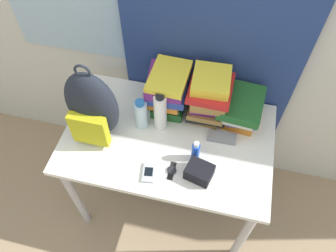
{
  "coord_description": "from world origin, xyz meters",
  "views": [
    {
      "loc": [
        0.23,
        -0.61,
        2.24
      ],
      "look_at": [
        0.0,
        0.35,
        0.87
      ],
      "focal_mm": 35.0,
      "sensor_mm": 36.0,
      "label": 1
    }
  ],
  "objects_px": {
    "book_stack_center": "(209,96)",
    "water_bottle": "(141,114)",
    "book_stack_right": "(241,108)",
    "backpack": "(92,108)",
    "sunglasses_case": "(221,137)",
    "wristwatch": "(172,170)",
    "sports_bottle": "(160,112)",
    "cell_phone": "(149,172)",
    "sunscreen_bottle": "(196,151)",
    "camera_pouch": "(199,172)",
    "book_stack_left": "(168,90)"
  },
  "relations": [
    {
      "from": "wristwatch",
      "to": "book_stack_center",
      "type": "bearing_deg",
      "value": 74.89
    },
    {
      "from": "book_stack_left",
      "to": "sunscreen_bottle",
      "type": "distance_m",
      "value": 0.38
    },
    {
      "from": "sunglasses_case",
      "to": "book_stack_right",
      "type": "bearing_deg",
      "value": 64.86
    },
    {
      "from": "book_stack_left",
      "to": "sunglasses_case",
      "type": "relative_size",
      "value": 1.86
    },
    {
      "from": "sunscreen_bottle",
      "to": "cell_phone",
      "type": "distance_m",
      "value": 0.26
    },
    {
      "from": "sports_bottle",
      "to": "sunglasses_case",
      "type": "distance_m",
      "value": 0.35
    },
    {
      "from": "water_bottle",
      "to": "camera_pouch",
      "type": "xyz_separation_m",
      "value": [
        0.36,
        -0.24,
        -0.05
      ]
    },
    {
      "from": "sunscreen_bottle",
      "to": "cell_phone",
      "type": "xyz_separation_m",
      "value": [
        -0.21,
        -0.14,
        -0.06
      ]
    },
    {
      "from": "book_stack_center",
      "to": "water_bottle",
      "type": "height_order",
      "value": "book_stack_center"
    },
    {
      "from": "sunscreen_bottle",
      "to": "wristwatch",
      "type": "xyz_separation_m",
      "value": [
        -0.1,
        -0.1,
        -0.06
      ]
    },
    {
      "from": "book_stack_left",
      "to": "sunscreen_bottle",
      "type": "xyz_separation_m",
      "value": [
        0.22,
        -0.3,
        -0.08
      ]
    },
    {
      "from": "book_stack_center",
      "to": "wristwatch",
      "type": "bearing_deg",
      "value": -105.11
    },
    {
      "from": "camera_pouch",
      "to": "wristwatch",
      "type": "bearing_deg",
      "value": -177.57
    },
    {
      "from": "sports_bottle",
      "to": "sunglasses_case",
      "type": "height_order",
      "value": "sports_bottle"
    },
    {
      "from": "water_bottle",
      "to": "camera_pouch",
      "type": "bearing_deg",
      "value": -33.5
    },
    {
      "from": "backpack",
      "to": "sunscreen_bottle",
      "type": "xyz_separation_m",
      "value": [
        0.54,
        -0.04,
        -0.15
      ]
    },
    {
      "from": "backpack",
      "to": "sports_bottle",
      "type": "height_order",
      "value": "backpack"
    },
    {
      "from": "book_stack_right",
      "to": "backpack",
      "type": "bearing_deg",
      "value": -160.09
    },
    {
      "from": "camera_pouch",
      "to": "sunglasses_case",
      "type": "bearing_deg",
      "value": 72.0
    },
    {
      "from": "book_stack_left",
      "to": "book_stack_right",
      "type": "distance_m",
      "value": 0.41
    },
    {
      "from": "backpack",
      "to": "wristwatch",
      "type": "height_order",
      "value": "backpack"
    },
    {
      "from": "sunglasses_case",
      "to": "wristwatch",
      "type": "distance_m",
      "value": 0.33
    },
    {
      "from": "backpack",
      "to": "sunglasses_case",
      "type": "relative_size",
      "value": 3.25
    },
    {
      "from": "book_stack_left",
      "to": "camera_pouch",
      "type": "bearing_deg",
      "value": -57.36
    },
    {
      "from": "backpack",
      "to": "sunscreen_bottle",
      "type": "bearing_deg",
      "value": -4.38
    },
    {
      "from": "backpack",
      "to": "book_stack_center",
      "type": "distance_m",
      "value": 0.61
    },
    {
      "from": "wristwatch",
      "to": "camera_pouch",
      "type": "bearing_deg",
      "value": 2.43
    },
    {
      "from": "book_stack_center",
      "to": "sunscreen_bottle",
      "type": "distance_m",
      "value": 0.31
    },
    {
      "from": "book_stack_left",
      "to": "book_stack_right",
      "type": "relative_size",
      "value": 1.0
    },
    {
      "from": "sunglasses_case",
      "to": "cell_phone",
      "type": "bearing_deg",
      "value": -138.48
    },
    {
      "from": "book_stack_right",
      "to": "cell_phone",
      "type": "height_order",
      "value": "book_stack_right"
    },
    {
      "from": "camera_pouch",
      "to": "backpack",
      "type": "bearing_deg",
      "value": 166.73
    },
    {
      "from": "sports_bottle",
      "to": "backpack",
      "type": "bearing_deg",
      "value": -159.61
    },
    {
      "from": "sunscreen_bottle",
      "to": "cell_phone",
      "type": "bearing_deg",
      "value": -146.18
    },
    {
      "from": "sports_bottle",
      "to": "cell_phone",
      "type": "distance_m",
      "value": 0.32
    },
    {
      "from": "sports_bottle",
      "to": "wristwatch",
      "type": "height_order",
      "value": "sports_bottle"
    },
    {
      "from": "book_stack_left",
      "to": "wristwatch",
      "type": "height_order",
      "value": "book_stack_left"
    },
    {
      "from": "backpack",
      "to": "sunscreen_bottle",
      "type": "distance_m",
      "value": 0.56
    },
    {
      "from": "book_stack_right",
      "to": "water_bottle",
      "type": "distance_m",
      "value": 0.54
    },
    {
      "from": "sunglasses_case",
      "to": "camera_pouch",
      "type": "distance_m",
      "value": 0.26
    },
    {
      "from": "sunglasses_case",
      "to": "sports_bottle",
      "type": "bearing_deg",
      "value": 178.13
    },
    {
      "from": "sports_bottle",
      "to": "cell_phone",
      "type": "relative_size",
      "value": 2.22
    },
    {
      "from": "book_stack_right",
      "to": "wristwatch",
      "type": "xyz_separation_m",
      "value": [
        -0.29,
        -0.41,
        -0.09
      ]
    },
    {
      "from": "book_stack_right",
      "to": "water_bottle",
      "type": "bearing_deg",
      "value": -162.75
    },
    {
      "from": "book_stack_center",
      "to": "sports_bottle",
      "type": "xyz_separation_m",
      "value": [
        -0.23,
        -0.14,
        -0.03
      ]
    },
    {
      "from": "book_stack_right",
      "to": "wristwatch",
      "type": "height_order",
      "value": "book_stack_right"
    },
    {
      "from": "camera_pouch",
      "to": "book_stack_center",
      "type": "bearing_deg",
      "value": 93.98
    },
    {
      "from": "book_stack_center",
      "to": "wristwatch",
      "type": "height_order",
      "value": "book_stack_center"
    },
    {
      "from": "book_stack_center",
      "to": "sunglasses_case",
      "type": "height_order",
      "value": "book_stack_center"
    },
    {
      "from": "cell_phone",
      "to": "camera_pouch",
      "type": "relative_size",
      "value": 0.78
    }
  ]
}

